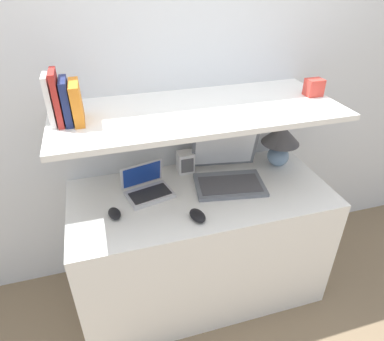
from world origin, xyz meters
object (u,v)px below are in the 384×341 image
(book_red, at_px, (57,98))
(book_orange, at_px, (77,102))
(table_lamp, at_px, (280,140))
(book_white, at_px, (49,100))
(second_mouse, at_px, (115,214))
(laptop_large, at_px, (228,172))
(computer_mouse, at_px, (198,216))
(router_box, at_px, (186,162))
(book_navy, at_px, (66,101))
(laptop_small, at_px, (147,188))
(shelf_gadget, at_px, (314,87))

(book_red, xyz_separation_m, book_orange, (0.08, 0.00, -0.03))
(table_lamp, xyz_separation_m, book_white, (-1.22, -0.08, 0.40))
(book_white, xyz_separation_m, book_red, (0.03, 0.00, 0.01))
(table_lamp, relative_size, second_mouse, 2.54)
(book_orange, bearing_deg, laptop_large, -0.09)
(table_lamp, bearing_deg, computer_mouse, -150.37)
(router_box, distance_m, book_orange, 0.75)
(table_lamp, distance_m, book_red, 1.26)
(laptop_large, relative_size, book_white, 1.95)
(book_orange, bearing_deg, book_navy, 180.00)
(laptop_large, bearing_deg, computer_mouse, -133.86)
(laptop_small, bearing_deg, book_white, -179.60)
(book_red, bearing_deg, laptop_small, 0.44)
(computer_mouse, xyz_separation_m, book_orange, (-0.48, 0.28, 0.54))
(book_white, bearing_deg, laptop_large, -0.08)
(book_red, distance_m, book_navy, 0.04)
(book_red, height_order, book_navy, book_red)
(laptop_small, distance_m, second_mouse, 0.25)
(second_mouse, relative_size, book_orange, 0.59)
(computer_mouse, bearing_deg, book_orange, 149.89)
(book_white, bearing_deg, computer_mouse, -25.29)
(table_lamp, bearing_deg, book_red, -176.16)
(computer_mouse, bearing_deg, book_white, 154.71)
(book_navy, bearing_deg, shelf_gadget, 0.00)
(book_red, height_order, shelf_gadget, book_red)
(book_red, bearing_deg, router_box, 14.81)
(table_lamp, xyz_separation_m, book_red, (-1.19, -0.08, 0.41))
(router_box, height_order, book_orange, book_orange)
(second_mouse, bearing_deg, book_orange, 120.97)
(book_white, xyz_separation_m, shelf_gadget, (1.33, 0.00, -0.07))
(book_white, distance_m, shelf_gadget, 1.33)
(table_lamp, height_order, book_orange, book_orange)
(book_red, bearing_deg, shelf_gadget, 0.00)
(book_white, distance_m, book_red, 0.03)
(router_box, xyz_separation_m, book_orange, (-0.54, -0.16, 0.49))
(router_box, relative_size, book_white, 0.58)
(second_mouse, relative_size, router_box, 0.83)
(second_mouse, xyz_separation_m, book_orange, (-0.09, 0.15, 0.54))
(laptop_large, relative_size, laptop_small, 1.56)
(laptop_large, distance_m, book_navy, 0.94)
(router_box, bearing_deg, book_red, -165.19)
(laptop_large, bearing_deg, laptop_small, 179.52)
(second_mouse, bearing_deg, shelf_gadget, 7.44)
(laptop_small, bearing_deg, table_lamp, 5.31)
(laptop_small, distance_m, shelf_gadget, 1.05)
(table_lamp, bearing_deg, book_navy, -176.04)
(laptop_small, relative_size, book_orange, 1.54)
(second_mouse, xyz_separation_m, router_box, (0.45, 0.31, 0.05))
(book_red, bearing_deg, book_orange, 0.00)
(book_red, bearing_deg, laptop_large, -0.08)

